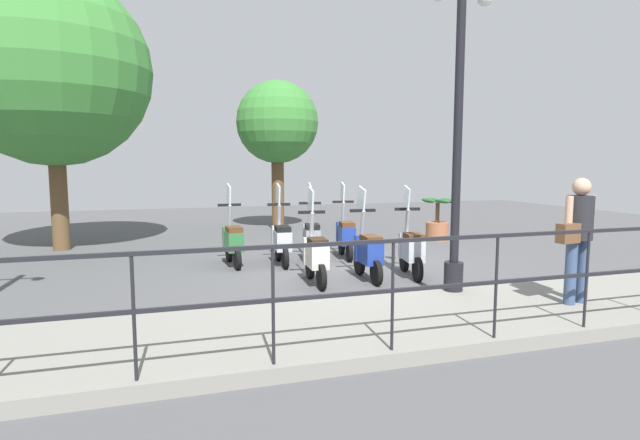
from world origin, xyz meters
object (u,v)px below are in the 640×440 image
Objects in this scene: tree_distant at (277,124)px; potted_palm at (437,223)px; tree_large at (52,70)px; scooter_near_0 at (411,248)px; lamp_post_near at (457,147)px; scooter_far_3 at (233,240)px; pedestrian_with_bag at (578,231)px; scooter_near_2 at (316,254)px; scooter_near_1 at (368,251)px; scooter_far_2 at (281,240)px; scooter_far_0 at (346,235)px; scooter_far_1 at (312,237)px.

potted_palm is (-3.26, -3.37, -2.62)m from tree_distant.
tree_large is 5.83m from tree_distant.
lamp_post_near is at bearing -173.89° from scooter_near_0.
tree_large reaches higher than scooter_far_3.
potted_palm is (6.07, -1.58, -0.63)m from pedestrian_with_bag.
tree_large is at bearing 47.30° from scooter_near_2.
scooter_near_1 is (-6.77, -0.03, -2.58)m from tree_distant.
scooter_far_2 is at bearing 168.35° from tree_distant.
scooter_near_0 and scooter_near_2 have the same top height.
scooter_far_3 is at bearing 107.60° from potted_palm.
scooter_far_2 is (3.18, 1.74, -1.65)m from lamp_post_near.
scooter_near_1 is at bearing 136.39° from potted_palm.
scooter_far_0 is (1.93, -0.31, 0.00)m from scooter_near_1.
tree_distant is 7.32m from scooter_near_2.
scooter_near_0 is 1.00× the size of scooter_far_3.
tree_distant is at bearing -25.08° from scooter_far_3.
scooter_far_3 is at bearing 32.51° from pedestrian_with_bag.
tree_distant is 2.79× the size of scooter_near_1.
scooter_far_1 is 0.65m from scooter_far_2.
scooter_near_0 is 1.00× the size of scooter_far_1.
potted_palm is at bearing -24.51° from scooter_near_0.
lamp_post_near is at bearing -154.13° from scooter_near_1.
tree_large reaches higher than tree_distant.
scooter_far_1 is 1.53m from scooter_far_3.
scooter_far_0 is (-1.58, 3.03, 0.04)m from potted_palm.
scooter_near_0 is at bearing -126.36° from scooter_far_3.
scooter_far_2 is (-5.12, 1.06, -2.58)m from tree_distant.
scooter_far_0 is (-4.84, -0.34, -2.58)m from tree_distant.
scooter_near_0 is at bearing -84.42° from scooter_near_2.
scooter_near_1 is 2.69m from scooter_far_3.
lamp_post_near is at bearing -145.43° from scooter_far_3.
scooter_near_1 is (-3.51, 3.34, 0.04)m from potted_palm.
tree_large is at bearing 69.63° from scooter_far_1.
potted_palm is 0.69× the size of scooter_near_1.
pedestrian_with_bag is 2.83m from scooter_near_0.
scooter_far_2 is at bearing 112.85° from potted_palm.
scooter_far_2 is (1.67, 0.17, 0.00)m from scooter_near_2.
pedestrian_with_bag is at bearing -129.82° from scooter_near_2.
scooter_near_0 is at bearing -134.39° from scooter_far_1.
tree_large is at bearing 73.01° from scooter_far_0.
tree_distant reaches higher than pedestrian_with_bag.
scooter_near_1 is at bearing -155.75° from scooter_far_1.
scooter_near_2 is at bearing -153.49° from scooter_far_3.
scooter_far_2 is at bearing 26.10° from pedestrian_with_bag.
scooter_far_1 is (4.35, 2.21, -0.60)m from pedestrian_with_bag.
scooter_near_0 is 1.00× the size of scooter_near_2.
pedestrian_with_bag is 3.73m from scooter_near_2.
pedestrian_with_bag is at bearing -135.40° from tree_large.
lamp_post_near is 2.90× the size of scooter_far_1.
tree_large reaches higher than lamp_post_near.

